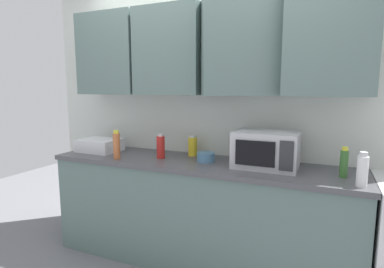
% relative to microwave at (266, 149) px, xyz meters
% --- Properties ---
extents(wall_back_with_cabinets, '(3.45, 0.57, 2.60)m').
position_rel_microwave_xyz_m(wall_back_with_cabinets, '(-0.56, 0.19, 0.54)').
color(wall_back_with_cabinets, silver).
rests_on(wall_back_with_cabinets, ground_plane).
extents(counter_run, '(2.58, 0.63, 0.90)m').
position_rel_microwave_xyz_m(counter_run, '(-0.56, -0.03, -0.59)').
color(counter_run, slate).
rests_on(counter_run, ground_plane).
extents(microwave, '(0.48, 0.37, 0.28)m').
position_rel_microwave_xyz_m(microwave, '(0.00, 0.00, 0.00)').
color(microwave, '#B7B7BC').
rests_on(microwave, counter_run).
extents(dish_rack, '(0.38, 0.30, 0.12)m').
position_rel_microwave_xyz_m(dish_rack, '(-1.59, -0.03, -0.08)').
color(dish_rack, silver).
rests_on(dish_rack, counter_run).
extents(bottle_spice_jar, '(0.06, 0.06, 0.25)m').
position_rel_microwave_xyz_m(bottle_spice_jar, '(-1.24, -0.24, -0.02)').
color(bottle_spice_jar, '#BC6638').
rests_on(bottle_spice_jar, counter_run).
extents(bottle_green_oil, '(0.05, 0.05, 0.21)m').
position_rel_microwave_xyz_m(bottle_green_oil, '(0.54, -0.06, -0.04)').
color(bottle_green_oil, '#386B2D').
rests_on(bottle_green_oil, counter_run).
extents(bottle_red_sauce, '(0.07, 0.07, 0.21)m').
position_rel_microwave_xyz_m(bottle_red_sauce, '(-0.90, -0.06, -0.04)').
color(bottle_red_sauce, red).
rests_on(bottle_red_sauce, counter_run).
extents(bottle_yellow_mustard, '(0.08, 0.08, 0.19)m').
position_rel_microwave_xyz_m(bottle_yellow_mustard, '(-0.69, 0.15, -0.05)').
color(bottle_yellow_mustard, gold).
rests_on(bottle_yellow_mustard, counter_run).
extents(bottle_white_jar, '(0.07, 0.07, 0.22)m').
position_rel_microwave_xyz_m(bottle_white_jar, '(0.64, -0.25, -0.04)').
color(bottle_white_jar, white).
rests_on(bottle_white_jar, counter_run).
extents(bowl_ceramic_small, '(0.15, 0.15, 0.08)m').
position_rel_microwave_xyz_m(bowl_ceramic_small, '(-0.49, -0.01, -0.10)').
color(bowl_ceramic_small, teal).
rests_on(bowl_ceramic_small, counter_run).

